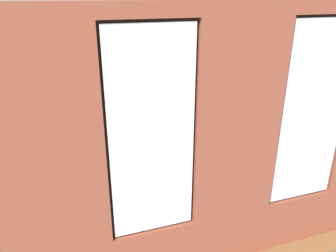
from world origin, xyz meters
TOP-DOWN VIEW (x-y plane):
  - ground_plane at (0.00, 0.00)m, footprint 6.27×5.70m
  - brick_wall_with_windows at (0.00, 2.47)m, footprint 5.67×0.30m
  - couch_by_window at (0.47, 1.82)m, footprint 1.94×0.87m
  - couch_left at (-2.13, 0.16)m, footprint 1.00×2.11m
  - coffee_table at (0.22, 0.20)m, footprint 1.47×0.89m
  - cup_ceramic at (0.66, 0.33)m, footprint 0.07×0.07m
  - candle_jar at (-0.19, 0.04)m, footprint 0.08×0.08m
  - table_plant_small at (0.22, 0.20)m, footprint 0.13×0.13m
  - remote_gray at (0.40, 0.09)m, footprint 0.15×0.16m
  - remote_black at (0.11, 0.33)m, footprint 0.17×0.13m
  - media_console at (2.48, 0.17)m, footprint 1.30×0.42m
  - tv_flatscreen at (2.48, 0.16)m, footprint 1.06×0.20m
  - papasan_chair at (0.13, -1.63)m, footprint 1.12×1.12m
  - potted_plant_near_tv at (1.93, 1.27)m, footprint 1.01×1.05m
  - potted_plant_corner_near_left at (-2.28, -1.85)m, footprint 0.60×0.60m
  - potted_plant_by_left_couch at (-1.73, -1.32)m, footprint 0.27×0.27m
  - potted_plant_foreground_right at (2.18, -1.80)m, footprint 0.77×0.77m
  - potted_plant_mid_room_small at (-0.72, -0.89)m, footprint 0.50×0.50m
  - potted_plant_between_couches at (-0.95, 1.77)m, footprint 0.98×1.15m

SIDE VIEW (x-z plane):
  - ground_plane at x=0.00m, z-range -0.10..0.00m
  - media_console at x=2.48m, z-range 0.00..0.46m
  - potted_plant_by_left_couch at x=-1.73m, z-range 0.05..0.49m
  - couch_left at x=-2.13m, z-range -0.07..0.73m
  - couch_by_window at x=0.47m, z-range -0.07..0.73m
  - coffee_table at x=0.22m, z-range 0.16..0.59m
  - remote_gray at x=0.40m, z-range 0.42..0.44m
  - remote_black at x=0.11m, z-range 0.42..0.44m
  - papasan_chair at x=0.13m, z-range 0.10..0.79m
  - cup_ceramic at x=0.66m, z-range 0.42..0.50m
  - candle_jar at x=-0.19m, z-range 0.42..0.55m
  - potted_plant_mid_room_small at x=-0.72m, z-range 0.11..0.86m
  - table_plant_small at x=0.22m, z-range 0.43..0.64m
  - potted_plant_between_couches at x=-0.95m, z-range -0.12..1.30m
  - potted_plant_corner_near_left at x=-2.28m, z-range 0.14..1.04m
  - potted_plant_foreground_right at x=2.18m, z-range 0.20..1.26m
  - tv_flatscreen at x=2.48m, z-range 0.46..1.17m
  - potted_plant_near_tv at x=1.93m, z-range 0.08..1.60m
  - brick_wall_with_windows at x=0.00m, z-range -0.05..2.97m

